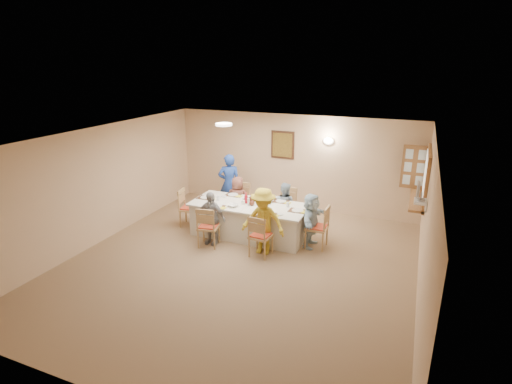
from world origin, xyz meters
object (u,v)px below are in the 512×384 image
at_px(dining_table, 249,220).
at_px(diner_front_right, 263,221).
at_px(serving_hatch, 426,177).
at_px(chair_back_left, 240,202).
at_px(chair_front_right, 261,235).
at_px(diner_back_left, 238,199).
at_px(chair_right_end, 317,227).
at_px(diner_back_right, 284,206).
at_px(condiment_ketchup, 246,198).
at_px(chair_front_left, 208,226).
at_px(diner_front_left, 211,218).
at_px(desk_fan, 420,193).
at_px(diner_right_end, 311,220).
at_px(chair_back_right, 286,208).
at_px(chair_left_end, 190,208).
at_px(caregiver, 229,184).

distance_m(dining_table, diner_front_right, 0.96).
relative_size(serving_hatch, chair_back_left, 1.62).
distance_m(chair_front_right, diner_front_right, 0.28).
bearing_deg(diner_back_left, chair_right_end, 153.67).
height_order(chair_right_end, diner_back_left, diner_back_left).
bearing_deg(chair_back_left, diner_back_right, -8.68).
bearing_deg(condiment_ketchup, diner_back_right, 42.72).
xyz_separation_m(chair_back_left, chair_front_left, (0.00, -1.60, -0.01)).
bearing_deg(serving_hatch, diner_front_right, -149.90).
distance_m(diner_front_left, condiment_ketchup, 0.93).
relative_size(desk_fan, diner_right_end, 0.25).
xyz_separation_m(chair_back_right, chair_left_end, (-2.15, -0.80, -0.02)).
bearing_deg(condiment_ketchup, chair_back_right, 47.64).
height_order(chair_front_right, chair_left_end, chair_left_end).
height_order(desk_fan, condiment_ketchup, desk_fan).
xyz_separation_m(chair_back_left, chair_front_right, (1.20, -1.60, -0.02)).
height_order(chair_back_left, chair_right_end, chair_right_end).
relative_size(serving_hatch, diner_front_left, 1.27).
bearing_deg(chair_right_end, chair_back_right, -128.83).
relative_size(serving_hatch, condiment_ketchup, 6.15).
distance_m(chair_right_end, condiment_ketchup, 1.69).
bearing_deg(chair_right_end, diner_back_right, -124.32).
distance_m(diner_front_left, diner_front_right, 1.21).
height_order(diner_back_right, diner_right_end, diner_right_end).
xyz_separation_m(chair_back_right, diner_back_left, (-1.20, -0.12, 0.10)).
bearing_deg(diner_back_left, chair_front_right, 120.26).
relative_size(dining_table, caregiver, 1.67).
xyz_separation_m(desk_fan, diner_front_left, (-4.05, -0.37, -0.96)).
height_order(chair_right_end, condiment_ketchup, condiment_ketchup).
bearing_deg(chair_front_left, diner_front_right, 174.83).
xyz_separation_m(chair_front_left, diner_back_right, (1.20, 1.48, 0.11)).
distance_m(diner_back_left, diner_right_end, 2.13).
height_order(dining_table, diner_right_end, diner_right_end).
relative_size(chair_front_right, diner_right_end, 0.75).
relative_size(diner_back_right, diner_front_right, 0.81).
bearing_deg(chair_front_right, chair_right_end, -134.39).
distance_m(chair_left_end, diner_back_right, 2.26).
xyz_separation_m(diner_right_end, caregiver, (-2.47, 1.15, 0.19)).
relative_size(diner_front_right, condiment_ketchup, 5.75).
height_order(chair_left_end, caregiver, caregiver).
xyz_separation_m(diner_front_left, condiment_ketchup, (0.51, 0.72, 0.29)).
bearing_deg(chair_front_right, chair_left_end, -14.91).
bearing_deg(diner_back_left, chair_front_left, 81.22).
height_order(serving_hatch, diner_front_left, serving_hatch).
relative_size(diner_back_left, diner_back_right, 1.01).
bearing_deg(condiment_ketchup, caregiver, 130.77).
height_order(chair_front_right, diner_back_right, diner_back_right).
bearing_deg(diner_back_left, diner_front_right, 122.64).
relative_size(chair_front_right, chair_left_end, 0.98).
bearing_deg(chair_front_left, chair_back_left, -100.88).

